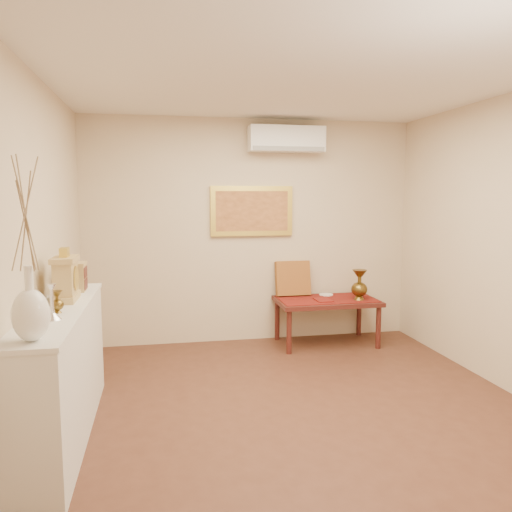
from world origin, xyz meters
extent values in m
plane|color=brown|center=(0.00, 0.00, 0.00)|extent=(4.50, 4.50, 0.00)
plane|color=silver|center=(0.00, 0.00, 2.70)|extent=(4.50, 4.50, 0.00)
cube|color=beige|center=(0.00, 2.25, 1.35)|extent=(4.00, 0.02, 2.70)
cube|color=beige|center=(0.00, -2.25, 1.35)|extent=(4.00, 0.02, 2.70)
cube|color=beige|center=(-2.00, 0.00, 1.35)|extent=(0.02, 4.50, 2.70)
cube|color=maroon|center=(0.85, 1.88, 0.55)|extent=(1.14, 0.59, 0.01)
cylinder|color=white|center=(0.91, 2.08, 0.56)|extent=(0.17, 0.17, 0.01)
cube|color=maroon|center=(0.77, 1.79, 0.56)|extent=(0.18, 0.25, 0.01)
cube|color=maroon|center=(0.50, 2.15, 0.77)|extent=(0.43, 0.19, 0.44)
cube|color=silver|center=(-1.82, 0.00, 0.47)|extent=(0.35, 2.00, 0.95)
cube|color=silver|center=(-1.82, 0.00, 0.96)|extent=(0.37, 2.02, 0.03)
cube|color=tan|center=(-1.82, 0.26, 1.00)|extent=(0.16, 0.36, 0.05)
cube|color=tan|center=(-1.82, 0.26, 1.16)|extent=(0.14, 0.30, 0.25)
cylinder|color=beige|center=(-1.74, 0.26, 1.16)|extent=(0.01, 0.17, 0.17)
cylinder|color=gold|center=(-1.74, 0.26, 1.16)|extent=(0.01, 0.19, 0.19)
cube|color=tan|center=(-1.82, 0.26, 1.30)|extent=(0.17, 0.34, 0.04)
cube|color=gold|center=(-1.82, 0.26, 1.35)|extent=(0.06, 0.11, 0.07)
cube|color=tan|center=(-1.80, 0.65, 1.09)|extent=(0.15, 0.20, 0.22)
cube|color=#4B1B16|center=(-1.73, 0.65, 1.04)|extent=(0.01, 0.17, 0.09)
cube|color=#4B1B16|center=(-1.73, 0.65, 1.14)|extent=(0.01, 0.17, 0.09)
cube|color=tan|center=(-1.80, 0.65, 1.21)|extent=(0.16, 0.21, 0.02)
cube|color=#4B1B16|center=(0.85, 1.88, 0.53)|extent=(1.20, 0.70, 0.05)
cylinder|color=#4B1B16|center=(0.31, 1.59, 0.25)|extent=(0.06, 0.06, 0.50)
cylinder|color=#4B1B16|center=(1.39, 1.59, 0.25)|extent=(0.06, 0.06, 0.50)
cylinder|color=#4B1B16|center=(0.31, 2.17, 0.25)|extent=(0.06, 0.06, 0.50)
cylinder|color=#4B1B16|center=(1.39, 2.17, 0.25)|extent=(0.06, 0.06, 0.50)
cube|color=gold|center=(0.00, 2.23, 1.60)|extent=(1.00, 0.05, 0.60)
cube|color=#C27C43|center=(0.00, 2.20, 1.60)|extent=(0.88, 0.01, 0.48)
cube|color=white|center=(0.40, 2.12, 2.45)|extent=(0.90, 0.24, 0.30)
cube|color=gray|center=(0.40, 2.00, 2.33)|extent=(0.86, 0.02, 0.05)
camera|label=1|loc=(-1.10, -3.73, 1.78)|focal=35.00mm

